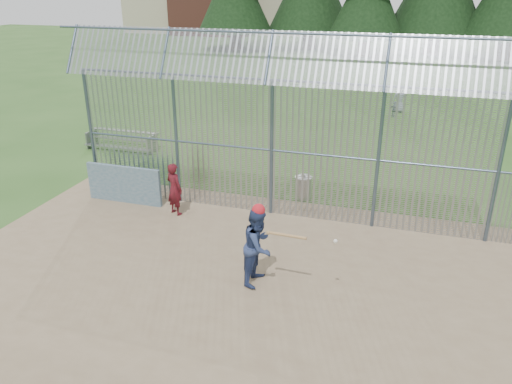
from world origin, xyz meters
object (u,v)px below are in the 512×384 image
(trash_can, at_px, (303,187))
(bleacher, at_px, (122,140))
(dugout_wall, at_px, (124,184))
(batter, at_px, (258,246))
(onlooker, at_px, (174,189))

(trash_can, relative_size, bleacher, 0.27)
(dugout_wall, relative_size, batter, 1.36)
(dugout_wall, height_order, onlooker, onlooker)
(batter, xyz_separation_m, bleacher, (-8.32, 7.82, -0.53))
(onlooker, xyz_separation_m, bleacher, (-4.87, 5.04, -0.41))
(bleacher, bearing_deg, trash_can, -18.39)
(trash_can, bearing_deg, dugout_wall, -159.39)
(dugout_wall, xyz_separation_m, batter, (5.33, -3.08, 0.32))
(dugout_wall, xyz_separation_m, onlooker, (1.89, -0.30, 0.20))
(trash_can, distance_m, bleacher, 8.72)
(dugout_wall, xyz_separation_m, bleacher, (-2.99, 4.74, -0.21))
(onlooker, bearing_deg, trash_can, -121.29)
(onlooker, bearing_deg, bleacher, -21.26)
(onlooker, distance_m, trash_can, 4.13)
(dugout_wall, xyz_separation_m, trash_can, (5.29, 1.99, -0.24))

